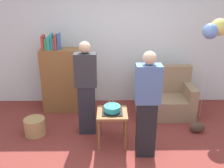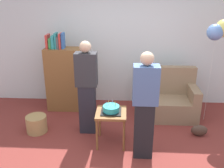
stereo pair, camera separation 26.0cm
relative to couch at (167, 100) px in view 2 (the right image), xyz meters
name	(u,v)px [view 2 (the right image)]	position (x,y,z in m)	size (l,w,h in m)	color
ground_plane	(121,154)	(-0.89, -1.34, -0.34)	(8.00, 8.00, 0.00)	maroon
wall_back	(124,41)	(-0.89, 0.71, 1.01)	(6.00, 0.10, 2.70)	silver
couch	(167,100)	(0.00, 0.00, 0.00)	(1.10, 0.70, 0.96)	#8C7054
bookshelf	(66,78)	(-2.05, 0.21, 0.34)	(0.80, 0.36, 1.60)	brown
side_table	(111,117)	(-1.06, -1.03, 0.15)	(0.48, 0.48, 0.57)	brown
birthday_cake	(111,109)	(-1.06, -1.03, 0.28)	(0.32, 0.32, 0.17)	black
person_blowing_candles	(87,88)	(-1.49, -0.68, 0.49)	(0.36, 0.22, 1.63)	#23232D
person_holding_cake	(145,106)	(-0.56, -1.34, 0.49)	(0.36, 0.22, 1.63)	black
wicker_basket	(37,124)	(-2.40, -0.75, -0.19)	(0.36, 0.36, 0.30)	#A88451
handbag	(199,130)	(0.46, -0.73, -0.24)	(0.28, 0.14, 0.20)	#473328
balloon_bunch	(220,30)	(0.75, -0.20, 1.40)	(0.45, 0.33, 1.92)	silver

